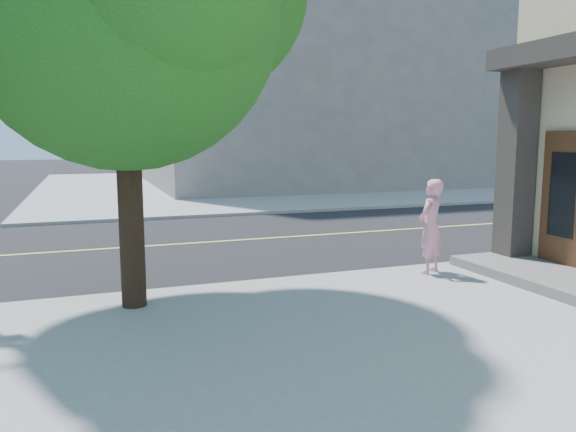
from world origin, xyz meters
name	(u,v)px	position (x,y,z in m)	size (l,w,h in m)	color
road_ew	(22,254)	(0.00, 4.50, 0.01)	(140.00, 9.00, 0.01)	black
sidewalk_ne	(297,183)	(13.50, 21.50, 0.06)	(29.00, 25.00, 0.12)	gray
filler_ne	(303,64)	(14.00, 22.00, 7.12)	(18.00, 16.00, 14.00)	slate
man_on_phone	(431,226)	(7.59, -0.65, 1.02)	(0.66, 0.43, 1.80)	pink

